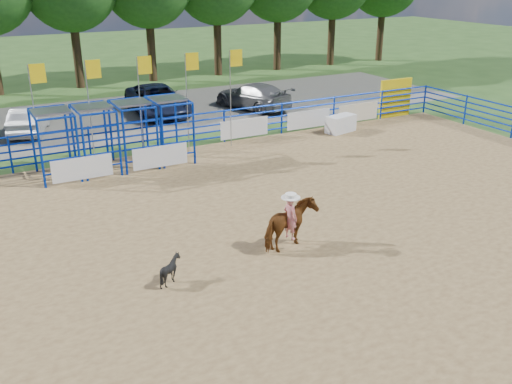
{
  "coord_description": "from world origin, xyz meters",
  "views": [
    {
      "loc": [
        -7.47,
        -12.68,
        7.43
      ],
      "look_at": [
        -0.18,
        1.0,
        1.3
      ],
      "focal_mm": 40.0,
      "sensor_mm": 36.0,
      "label": 1
    }
  ],
  "objects_px": {
    "announcer_table": "(341,124)",
    "car_b": "(29,120)",
    "car_d": "(253,96)",
    "horse_and_rider": "(290,222)",
    "calf": "(170,270)",
    "car_c": "(157,100)"
  },
  "relations": [
    {
      "from": "calf",
      "to": "horse_and_rider",
      "type": "bearing_deg",
      "value": -78.43
    },
    {
      "from": "announcer_table",
      "to": "horse_and_rider",
      "type": "relative_size",
      "value": 0.67
    },
    {
      "from": "car_c",
      "to": "car_d",
      "type": "bearing_deg",
      "value": -11.05
    },
    {
      "from": "car_d",
      "to": "announcer_table",
      "type": "bearing_deg",
      "value": 85.31
    },
    {
      "from": "car_c",
      "to": "announcer_table",
      "type": "bearing_deg",
      "value": -46.42
    },
    {
      "from": "announcer_table",
      "to": "calf",
      "type": "distance_m",
      "value": 15.42
    },
    {
      "from": "car_c",
      "to": "horse_and_rider",
      "type": "bearing_deg",
      "value": -93.46
    },
    {
      "from": "announcer_table",
      "to": "calf",
      "type": "xyz_separation_m",
      "value": [
        -12.12,
        -9.53,
        -0.04
      ]
    },
    {
      "from": "car_c",
      "to": "car_d",
      "type": "height_order",
      "value": "car_c"
    },
    {
      "from": "calf",
      "to": "car_d",
      "type": "distance_m",
      "value": 19.17
    },
    {
      "from": "horse_and_rider",
      "to": "car_b",
      "type": "distance_m",
      "value": 16.84
    },
    {
      "from": "calf",
      "to": "car_d",
      "type": "xyz_separation_m",
      "value": [
        10.7,
        15.9,
        0.33
      ]
    },
    {
      "from": "horse_and_rider",
      "to": "car_b",
      "type": "xyz_separation_m",
      "value": [
        -4.72,
        16.16,
        -0.17
      ]
    },
    {
      "from": "calf",
      "to": "car_d",
      "type": "height_order",
      "value": "car_d"
    },
    {
      "from": "horse_and_rider",
      "to": "car_d",
      "type": "bearing_deg",
      "value": 65.71
    },
    {
      "from": "horse_and_rider",
      "to": "car_b",
      "type": "relative_size",
      "value": 0.58
    },
    {
      "from": "horse_and_rider",
      "to": "calf",
      "type": "relative_size",
      "value": 3.12
    },
    {
      "from": "car_c",
      "to": "car_d",
      "type": "relative_size",
      "value": 1.13
    },
    {
      "from": "car_c",
      "to": "car_b",
      "type": "bearing_deg",
      "value": -170.2
    },
    {
      "from": "announcer_table",
      "to": "horse_and_rider",
      "type": "bearing_deg",
      "value": -132.42
    },
    {
      "from": "announcer_table",
      "to": "car_b",
      "type": "height_order",
      "value": "car_b"
    },
    {
      "from": "announcer_table",
      "to": "car_d",
      "type": "height_order",
      "value": "car_d"
    }
  ]
}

